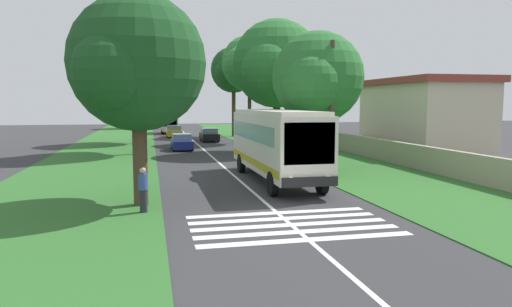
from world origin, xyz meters
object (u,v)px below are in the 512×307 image
object	(u,v)px
trailing_car_1	(209,135)
roadside_tree_right_2	(248,65)
roadside_tree_left_1	(143,93)
roadside_tree_right_0	(275,66)
roadside_tree_right_3	(232,71)
roadside_tree_left_0	(135,67)
pedestrian	(143,189)
roadside_tree_right_1	(315,80)
roadside_tree_left_3	(135,52)
utility_pole	(332,106)
trailing_minibus_0	(169,122)
trailing_car_0	(182,142)
trailing_car_2	(174,132)
roadside_building	(423,115)
roadside_tree_left_2	(133,80)
coach_bus	(275,141)

from	to	relation	value
trailing_car_1	roadside_tree_right_2	size ratio (longest dim) A/B	0.39
roadside_tree_left_1	roadside_tree_right_0	xyz separation A→B (m)	(-41.24, -11.14, 1.35)
roadside_tree_right_3	roadside_tree_left_0	bearing A→B (deg)	164.61
pedestrian	roadside_tree_left_0	bearing A→B (deg)	7.48
roadside_tree_right_1	roadside_tree_right_3	distance (m)	29.92
roadside_tree_right_2	pedestrian	size ratio (longest dim) A/B	6.49
roadside_tree_left_3	utility_pole	size ratio (longest dim) A/B	1.58
roadside_tree_right_2	pedestrian	distance (m)	32.60
trailing_minibus_0	roadside_tree_left_1	world-z (taller)	roadside_tree_left_1
trailing_car_0	trailing_car_2	distance (m)	15.98
trailing_car_1	roadside_tree_left_0	size ratio (longest dim) A/B	0.52
roadside_building	roadside_tree_right_1	bearing A→B (deg)	124.84
roadside_tree_left_2	roadside_tree_left_1	bearing A→B (deg)	-0.95
trailing_car_0	roadside_tree_right_3	size ratio (longest dim) A/B	0.40
roadside_tree_right_0	utility_pole	world-z (taller)	roadside_tree_right_0
roadside_tree_right_0	trailing_car_0	bearing A→B (deg)	61.46
roadside_tree_left_1	trailing_car_0	bearing A→B (deg)	-174.24
roadside_tree_left_1	roadside_building	distance (m)	49.12
trailing_car_1	roadside_tree_right_3	world-z (taller)	roadside_tree_right_3
trailing_car_1	trailing_car_2	distance (m)	7.95
roadside_tree_left_1	roadside_tree_right_2	bearing A→B (deg)	-160.68
trailing_minibus_0	roadside_tree_left_2	bearing A→B (deg)	165.83
trailing_car_0	roadside_tree_right_2	world-z (taller)	roadside_tree_right_2
utility_pole	roadside_tree_right_3	bearing A→B (deg)	0.12
trailing_minibus_0	roadside_tree_left_3	bearing A→B (deg)	172.33
roadside_tree_left_0	utility_pole	bearing A→B (deg)	-62.07
roadside_tree_left_1	roadside_tree_left_0	bearing A→B (deg)	-179.47
roadside_tree_right_2	roadside_tree_left_0	bearing A→B (deg)	160.04
roadside_tree_left_3	pedestrian	distance (m)	22.25
roadside_tree_left_2	roadside_tree_right_3	bearing A→B (deg)	-55.24
trailing_car_1	trailing_car_2	world-z (taller)	same
roadside_tree_right_0	roadside_tree_right_3	size ratio (longest dim) A/B	1.00
trailing_car_2	roadside_tree_right_1	size ratio (longest dim) A/B	0.52
trailing_car_0	roadside_tree_right_0	bearing A→B (deg)	-118.54
trailing_car_0	pedestrian	xyz separation A→B (m)	(-24.13, 2.99, 0.24)
roadside_tree_right_0	roadside_tree_right_3	bearing A→B (deg)	0.64
coach_bus	trailing_car_0	bearing A→B (deg)	11.54
trailing_car_0	trailing_car_1	size ratio (longest dim) A/B	1.00
roadside_tree_left_2	pedestrian	xyz separation A→B (m)	(-31.34, -1.25, -5.45)
roadside_tree_left_0	pedestrian	world-z (taller)	roadside_tree_left_0
pedestrian	roadside_tree_left_2	bearing A→B (deg)	2.29
trailing_minibus_0	roadside_tree_right_0	xyz separation A→B (m)	(-27.39, -7.56, 5.59)
trailing_minibus_0	roadside_tree_left_2	world-z (taller)	roadside_tree_left_2
roadside_tree_right_0	coach_bus	bearing A→B (deg)	165.30
trailing_minibus_0	roadside_building	distance (m)	35.40
roadside_tree_left_2	roadside_tree_left_3	xyz separation A→B (m)	(-10.29, -0.52, 1.71)
roadside_tree_left_3	utility_pole	bearing A→B (deg)	-141.80
trailing_car_2	roadside_tree_right_3	distance (m)	10.18
roadside_tree_left_2	roadside_tree_left_3	world-z (taller)	roadside_tree_left_3
trailing_car_2	pedestrian	bearing A→B (deg)	175.58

